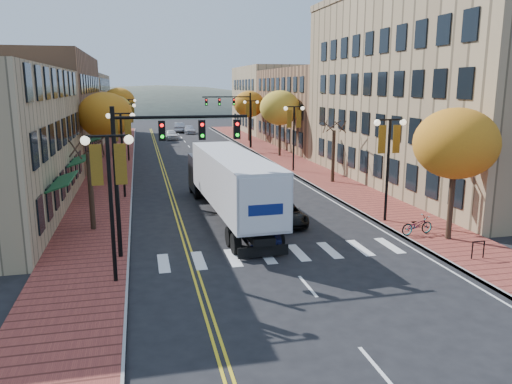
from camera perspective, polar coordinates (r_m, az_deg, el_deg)
ground at (r=22.20m, az=4.24°, el=-8.76°), size 200.00×200.00×0.00m
sidewalk_left at (r=52.93m, az=-15.96°, el=3.13°), size 4.00×85.00×0.15m
sidewalk_right at (r=55.03m, az=3.13°, el=3.91°), size 4.00×85.00×0.15m
building_left_mid at (r=56.85m, az=-24.29°, el=8.63°), size 12.00×24.00×11.00m
building_left_far at (r=81.55m, az=-20.96°, el=9.10°), size 12.00×26.00×9.50m
building_right_near at (r=43.53m, az=21.97°, el=10.72°), size 15.00×28.00×15.00m
building_right_mid at (r=66.63m, az=8.83°, el=9.46°), size 15.00×24.00×10.00m
building_right_far at (r=87.40m, az=3.39°, el=10.50°), size 15.00×20.00×11.00m
tree_left_a at (r=28.48m, az=-18.34°, el=0.05°), size 0.28×0.28×4.20m
tree_left_b at (r=43.93m, az=-16.85°, el=8.39°), size 4.48×4.48×7.21m
tree_left_c at (r=59.91m, az=-15.92°, el=8.92°), size 4.16×4.16×6.69m
tree_left_d at (r=77.86m, az=-15.37°, el=9.98°), size 4.61×4.61×7.42m
tree_right_a at (r=26.76m, az=21.88°, el=5.14°), size 4.16×4.16×6.69m
tree_right_b at (r=41.14m, az=8.82°, el=4.07°), size 0.28×0.28×4.20m
tree_right_c at (r=55.96m, az=2.76°, el=9.57°), size 4.48×4.48×7.21m
tree_right_d at (r=71.48m, az=-0.80°, el=10.00°), size 4.35×4.35×7.00m
lamp_left_a at (r=20.14m, az=-16.39°, el=1.31°), size 1.96×0.36×6.05m
lamp_left_b at (r=35.98m, az=-15.09°, el=5.94°), size 1.96×0.36×6.05m
lamp_left_c at (r=53.92m, az=-14.55°, el=7.88°), size 1.96×0.36×6.05m
lamp_left_d at (r=71.88m, az=-14.27°, el=8.86°), size 1.96×0.36×6.05m
lamp_right_a at (r=29.46m, az=14.93°, el=4.67°), size 1.96×0.36×6.05m
lamp_right_b at (r=46.04m, az=4.36°, el=7.58°), size 1.96×0.36×6.05m
lamp_right_c at (r=63.40m, az=-0.57°, el=8.84°), size 1.96×0.36×6.05m
traffic_mast_near at (r=22.99m, az=-11.05°, el=4.45°), size 6.10×0.35×7.00m
traffic_mast_far at (r=62.96m, az=-2.39°, el=9.38°), size 6.10×0.34×7.00m
semi_truck at (r=29.89m, az=-3.21°, el=1.43°), size 3.21×16.32×4.06m
navy_sedan at (r=25.36m, az=0.60°, el=-4.40°), size 1.90×4.32×1.38m
black_suv at (r=29.04m, az=3.37°, el=-2.50°), size 2.00×4.23×1.17m
car_far_white at (r=75.88m, az=-9.67°, el=6.50°), size 2.02×4.33×1.44m
car_far_silver at (r=84.67m, az=-7.67°, el=7.08°), size 2.00×4.56×1.31m
car_far_oncoming at (r=87.55m, az=-8.73°, el=7.31°), size 2.09×5.04×1.62m
bicycle at (r=27.77m, az=17.93°, el=-3.63°), size 1.98×0.93×1.00m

